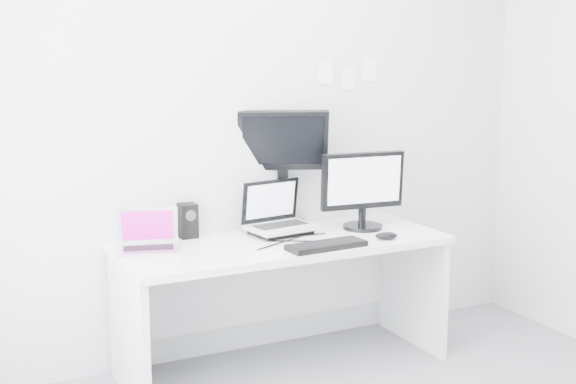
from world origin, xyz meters
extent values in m
plane|color=silver|center=(0.00, 1.60, 1.35)|extent=(3.60, 0.00, 3.60)
cube|color=white|center=(0.00, 1.25, 0.36)|extent=(1.80, 0.70, 0.73)
cube|color=#BBBCC0|center=(-0.73, 1.33, 0.85)|extent=(0.36, 0.31, 0.23)
cube|color=black|center=(-0.44, 1.54, 0.83)|extent=(0.12, 0.12, 0.19)
cube|color=silver|center=(0.06, 1.38, 0.88)|extent=(0.40, 0.33, 0.31)
cube|color=black|center=(0.15, 1.56, 1.08)|extent=(0.55, 0.37, 0.70)
cube|color=black|center=(0.54, 1.30, 0.96)|extent=(0.52, 0.28, 0.46)
cube|color=black|center=(0.13, 1.00, 0.74)|extent=(0.43, 0.17, 0.03)
ellipsoid|color=black|center=(0.52, 1.02, 0.75)|extent=(0.14, 0.11, 0.04)
cube|color=white|center=(0.45, 1.59, 1.62)|extent=(0.10, 0.00, 0.14)
cube|color=white|center=(0.60, 1.59, 1.58)|extent=(0.09, 0.00, 0.13)
cube|color=white|center=(0.75, 1.59, 1.63)|extent=(0.10, 0.00, 0.14)
camera|label=1|loc=(-1.82, -2.46, 1.77)|focal=48.76mm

